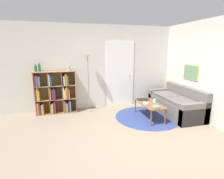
# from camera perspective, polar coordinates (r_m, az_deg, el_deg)

# --- Properties ---
(ground_plane) EXTENTS (14.00, 14.00, 0.00)m
(ground_plane) POSITION_cam_1_polar(r_m,az_deg,el_deg) (3.50, 6.56, -19.24)
(ground_plane) COLOR gray
(wall_back) EXTENTS (7.67, 0.11, 2.60)m
(wall_back) POSITION_cam_1_polar(r_m,az_deg,el_deg) (5.60, -3.17, 7.16)
(wall_back) COLOR silver
(wall_back) RESTS_ON ground_plane
(wall_right) EXTENTS (0.08, 5.69, 2.60)m
(wall_right) POSITION_cam_1_polar(r_m,az_deg,el_deg) (5.40, 25.38, 5.82)
(wall_right) COLOR silver
(wall_right) RESTS_ON ground_plane
(rug) EXTENTS (1.79, 1.79, 0.01)m
(rug) POSITION_cam_1_polar(r_m,az_deg,el_deg) (5.08, 11.46, -8.70)
(rug) COLOR navy
(rug) RESTS_ON ground_plane
(bookshelf) EXTENTS (1.15, 0.34, 1.25)m
(bookshelf) POSITION_cam_1_polar(r_m,az_deg,el_deg) (5.40, -18.09, -1.27)
(bookshelf) COLOR #936B47
(bookshelf) RESTS_ON ground_plane
(floor_lamp) EXTENTS (0.27, 0.27, 1.74)m
(floor_lamp) POSITION_cam_1_polar(r_m,az_deg,el_deg) (5.24, -7.88, 7.65)
(floor_lamp) COLOR gray
(floor_lamp) RESTS_ON ground_plane
(couch) EXTENTS (0.81, 1.79, 0.80)m
(couch) POSITION_cam_1_polar(r_m,az_deg,el_deg) (5.47, 20.37, -4.54)
(couch) COLOR #66605B
(couch) RESTS_ON ground_plane
(coffee_table) EXTENTS (0.48, 1.08, 0.43)m
(coffee_table) POSITION_cam_1_polar(r_m,az_deg,el_deg) (4.89, 12.10, -4.85)
(coffee_table) COLOR brown
(coffee_table) RESTS_ON ground_plane
(laptop) EXTENTS (0.35, 0.26, 0.02)m
(laptop) POSITION_cam_1_polar(r_m,az_deg,el_deg) (5.17, 10.05, -3.14)
(laptop) COLOR black
(laptop) RESTS_ON coffee_table
(bowl) EXTENTS (0.15, 0.15, 0.04)m
(bowl) POSITION_cam_1_polar(r_m,az_deg,el_deg) (4.78, 11.04, -4.40)
(bowl) COLOR silver
(bowl) RESTS_ON coffee_table
(book_stack_on_table) EXTENTS (0.16, 0.18, 0.06)m
(book_stack_on_table) POSITION_cam_1_polar(r_m,az_deg,el_deg) (4.51, 14.06, -5.54)
(book_stack_on_table) COLOR #B21E23
(book_stack_on_table) RESTS_ON coffee_table
(cup) EXTENTS (0.08, 0.08, 0.09)m
(cup) POSITION_cam_1_polar(r_m,az_deg,el_deg) (4.96, 13.71, -3.60)
(cup) COLOR white
(cup) RESTS_ON coffee_table
(remote) EXTENTS (0.09, 0.18, 0.02)m
(remote) POSITION_cam_1_polar(r_m,az_deg,el_deg) (4.95, 11.22, -3.93)
(remote) COLOR black
(remote) RESTS_ON coffee_table
(bottle_left) EXTENTS (0.07, 0.07, 0.21)m
(bottle_left) POSITION_cam_1_polar(r_m,az_deg,el_deg) (5.35, -23.67, 6.28)
(bottle_left) COLOR #236633
(bottle_left) RESTS_ON bookshelf
(bottle_middle) EXTENTS (0.07, 0.07, 0.25)m
(bottle_middle) POSITION_cam_1_polar(r_m,az_deg,el_deg) (5.30, -22.63, 6.54)
(bottle_middle) COLOR #236633
(bottle_middle) RESTS_ON bookshelf
(vase_on_shelf) EXTENTS (0.11, 0.11, 0.16)m
(vase_on_shelf) POSITION_cam_1_polar(r_m,az_deg,el_deg) (5.27, -13.97, 6.85)
(vase_on_shelf) COLOR #B7B2A8
(vase_on_shelf) RESTS_ON bookshelf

